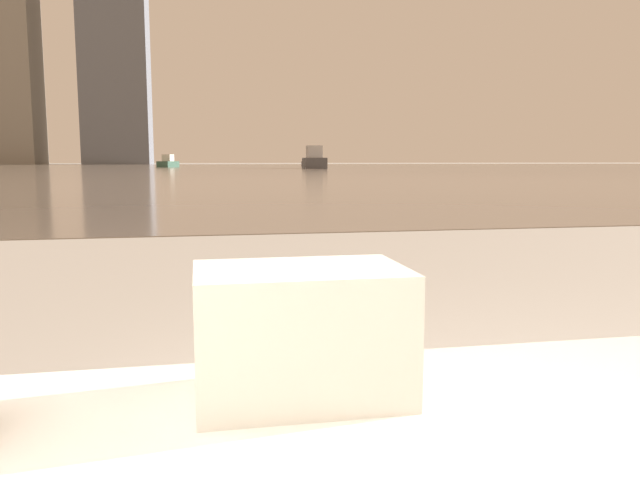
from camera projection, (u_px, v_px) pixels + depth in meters
towel_stack at (301, 332)px, 0.76m from camera, size 0.25×0.17×0.16m
harbor_water at (201, 168)px, 60.39m from camera, size 180.00×110.00×0.01m
harbor_boat_1 at (168, 163)px, 68.16m from camera, size 2.32×3.90×1.38m
harbor_boat_3 at (314, 160)px, 58.77m from camera, size 2.51×5.83×2.12m
harbor_boat_4 at (314, 162)px, 78.46m from camera, size 2.78×3.68×1.33m
skyline_tower_1 at (11, 66)px, 106.75m from camera, size 8.16×10.45×33.69m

